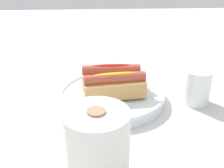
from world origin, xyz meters
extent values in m
plane|color=beige|center=(0.00, 0.00, 0.00)|extent=(2.40, 2.40, 0.00)
cylinder|color=silver|center=(0.01, 0.02, 0.01)|extent=(0.27, 0.27, 0.02)
torus|color=silver|center=(0.01, 0.02, 0.02)|extent=(0.27, 0.27, 0.01)
cube|color=#DBB270|center=(0.01, -0.01, 0.05)|extent=(0.15, 0.05, 0.04)
cylinder|color=#A84733|center=(0.01, -0.01, 0.08)|extent=(0.15, 0.03, 0.03)
ellipsoid|color=red|center=(0.01, -0.01, 0.09)|extent=(0.11, 0.01, 0.01)
cube|color=tan|center=(0.00, 0.04, 0.05)|extent=(0.16, 0.07, 0.04)
cylinder|color=#A84733|center=(0.00, 0.04, 0.08)|extent=(0.15, 0.05, 0.03)
ellipsoid|color=gold|center=(0.00, 0.04, 0.09)|extent=(0.11, 0.03, 0.01)
cylinder|color=white|center=(-0.21, 0.04, 0.04)|extent=(0.07, 0.07, 0.09)
cylinder|color=silver|center=(-0.21, 0.04, 0.03)|extent=(0.06, 0.06, 0.06)
cylinder|color=white|center=(0.04, 0.29, 0.07)|extent=(0.11, 0.11, 0.13)
cylinder|color=#997A5B|center=(0.04, 0.29, 0.13)|extent=(0.03, 0.03, 0.00)
camera|label=1|loc=(0.04, 0.67, 0.36)|focal=45.80mm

